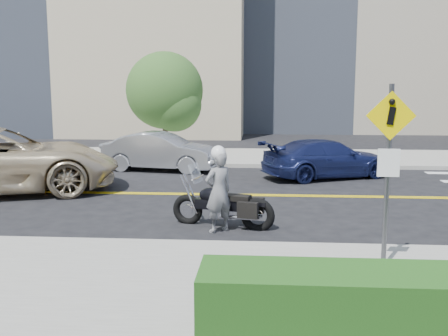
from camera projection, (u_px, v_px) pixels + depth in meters
name	position (u px, v px, depth m)	size (l,w,h in m)	color
ground_plane	(186.00, 194.00, 15.19)	(120.00, 120.00, 0.00)	black
sidewalk_near	(114.00, 293.00, 7.78)	(60.00, 5.00, 0.15)	#9E9B91
sidewalk_far	(211.00, 157.00, 22.56)	(60.00, 5.00, 0.15)	#9E9B91
pedestrian_sign	(389.00, 159.00, 8.36)	(0.78, 0.08, 3.00)	#4C4C51
motorcyclist	(218.00, 189.00, 11.15)	(0.77, 0.72, 1.87)	silver
motorcycle	(223.00, 196.00, 11.61)	(2.30, 0.70, 1.40)	black
parked_car_silver	(161.00, 151.00, 19.32)	(1.49, 4.29, 1.41)	#9A9CA2
parked_car_blue	(327.00, 159.00, 17.81)	(1.83, 4.51, 1.31)	navy
tree_far_a	(165.00, 91.00, 22.72)	(3.35, 3.35, 4.58)	#382619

